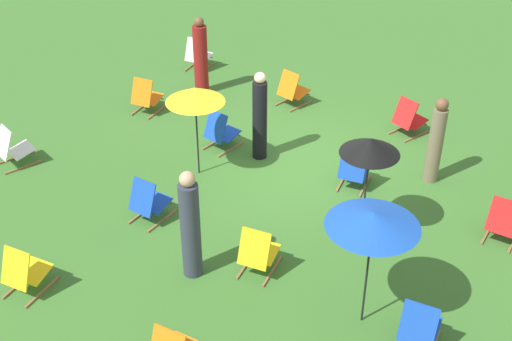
{
  "coord_description": "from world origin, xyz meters",
  "views": [
    {
      "loc": [
        -5.93,
        9.59,
        7.1
      ],
      "look_at": [
        0.0,
        1.2,
        0.5
      ],
      "focal_mm": 47.41,
      "sensor_mm": 36.0,
      "label": 1
    }
  ],
  "objects_px": {
    "deckchair_14": "(13,148)",
    "person_3": "(190,227)",
    "umbrella_0": "(370,146)",
    "person_2": "(260,118)",
    "deckchair_9": "(504,221)",
    "deckchair_13": "(198,55)",
    "deckchair_2": "(292,90)",
    "deckchair_1": "(25,272)",
    "deckchair_4": "(221,132)",
    "deckchair_12": "(258,253)",
    "deckchair_6": "(419,327)",
    "deckchair_5": "(409,119)",
    "deckchair_15": "(354,169)",
    "umbrella_1": "(373,220)",
    "person_1": "(201,58)",
    "umbrella_2": "(195,95)",
    "deckchair_11": "(146,97)",
    "person_0": "(436,142)",
    "deckchair_10": "(149,202)"
  },
  "relations": [
    {
      "from": "deckchair_14",
      "to": "person_3",
      "type": "distance_m",
      "value": 4.95
    },
    {
      "from": "deckchair_13",
      "to": "umbrella_1",
      "type": "relative_size",
      "value": 0.44
    },
    {
      "from": "deckchair_15",
      "to": "person_1",
      "type": "xyz_separation_m",
      "value": [
        4.84,
        -1.48,
        0.5
      ]
    },
    {
      "from": "person_0",
      "to": "person_3",
      "type": "distance_m",
      "value": 5.05
    },
    {
      "from": "person_0",
      "to": "person_1",
      "type": "height_order",
      "value": "person_1"
    },
    {
      "from": "deckchair_2",
      "to": "deckchair_14",
      "type": "distance_m",
      "value": 6.12
    },
    {
      "from": "deckchair_12",
      "to": "umbrella_2",
      "type": "xyz_separation_m",
      "value": [
        2.58,
        -1.68,
        1.3
      ]
    },
    {
      "from": "deckchair_1",
      "to": "deckchair_6",
      "type": "bearing_deg",
      "value": -165.26
    },
    {
      "from": "umbrella_2",
      "to": "deckchair_5",
      "type": "bearing_deg",
      "value": -125.45
    },
    {
      "from": "deckchair_4",
      "to": "umbrella_0",
      "type": "xyz_separation_m",
      "value": [
        -3.71,
        0.95,
        1.39
      ]
    },
    {
      "from": "deckchair_6",
      "to": "deckchair_13",
      "type": "distance_m",
      "value": 10.03
    },
    {
      "from": "deckchair_1",
      "to": "deckchair_5",
      "type": "relative_size",
      "value": 0.96
    },
    {
      "from": "deckchair_14",
      "to": "deckchair_6",
      "type": "bearing_deg",
      "value": -164.31
    },
    {
      "from": "person_0",
      "to": "person_2",
      "type": "height_order",
      "value": "person_2"
    },
    {
      "from": "umbrella_0",
      "to": "person_2",
      "type": "xyz_separation_m",
      "value": [
        2.87,
        -1.12,
        -0.88
      ]
    },
    {
      "from": "deckchair_13",
      "to": "person_3",
      "type": "height_order",
      "value": "person_3"
    },
    {
      "from": "deckchair_14",
      "to": "umbrella_1",
      "type": "bearing_deg",
      "value": -164.03
    },
    {
      "from": "deckchair_12",
      "to": "person_3",
      "type": "distance_m",
      "value": 1.15
    },
    {
      "from": "deckchair_12",
      "to": "umbrella_0",
      "type": "relative_size",
      "value": 0.44
    },
    {
      "from": "deckchair_6",
      "to": "deckchair_13",
      "type": "xyz_separation_m",
      "value": [
        8.39,
        -5.49,
        0.0
      ]
    },
    {
      "from": "deckchair_15",
      "to": "person_3",
      "type": "height_order",
      "value": "person_3"
    },
    {
      "from": "deckchair_15",
      "to": "umbrella_1",
      "type": "relative_size",
      "value": 0.44
    },
    {
      "from": "deckchair_2",
      "to": "deckchair_12",
      "type": "relative_size",
      "value": 0.99
    },
    {
      "from": "deckchair_5",
      "to": "deckchair_14",
      "type": "distance_m",
      "value": 8.03
    },
    {
      "from": "umbrella_2",
      "to": "person_3",
      "type": "height_order",
      "value": "person_3"
    },
    {
      "from": "deckchair_2",
      "to": "person_1",
      "type": "bearing_deg",
      "value": 27.21
    },
    {
      "from": "deckchair_14",
      "to": "person_1",
      "type": "height_order",
      "value": "person_1"
    },
    {
      "from": "deckchair_2",
      "to": "deckchair_10",
      "type": "relative_size",
      "value": 1.0
    },
    {
      "from": "deckchair_1",
      "to": "person_1",
      "type": "xyz_separation_m",
      "value": [
        2.18,
        -6.86,
        0.5
      ]
    },
    {
      "from": "deckchair_5",
      "to": "person_2",
      "type": "bearing_deg",
      "value": 68.86
    },
    {
      "from": "deckchair_5",
      "to": "deckchair_13",
      "type": "distance_m",
      "value": 5.76
    },
    {
      "from": "deckchair_5",
      "to": "umbrella_0",
      "type": "height_order",
      "value": "umbrella_0"
    },
    {
      "from": "deckchair_9",
      "to": "deckchair_13",
      "type": "relative_size",
      "value": 1.0
    },
    {
      "from": "deckchair_11",
      "to": "umbrella_1",
      "type": "bearing_deg",
      "value": 146.4
    },
    {
      "from": "deckchair_6",
      "to": "deckchair_13",
      "type": "bearing_deg",
      "value": -42.32
    },
    {
      "from": "deckchair_5",
      "to": "person_0",
      "type": "bearing_deg",
      "value": 146.33
    },
    {
      "from": "deckchair_2",
      "to": "deckchair_9",
      "type": "height_order",
      "value": "same"
    },
    {
      "from": "deckchair_6",
      "to": "deckchair_1",
      "type": "bearing_deg",
      "value": 14.94
    },
    {
      "from": "person_1",
      "to": "person_3",
      "type": "xyz_separation_m",
      "value": [
        -3.95,
        5.09,
        0.03
      ]
    },
    {
      "from": "deckchair_1",
      "to": "deckchair_4",
      "type": "distance_m",
      "value": 5.07
    },
    {
      "from": "deckchair_6",
      "to": "person_3",
      "type": "relative_size",
      "value": 0.44
    },
    {
      "from": "deckchair_2",
      "to": "deckchair_9",
      "type": "bearing_deg",
      "value": 168.47
    },
    {
      "from": "deckchair_2",
      "to": "person_0",
      "type": "xyz_separation_m",
      "value": [
        -3.83,
        1.11,
        0.47
      ]
    },
    {
      "from": "deckchair_4",
      "to": "umbrella_1",
      "type": "bearing_deg",
      "value": 155.04
    },
    {
      "from": "umbrella_1",
      "to": "umbrella_2",
      "type": "distance_m",
      "value": 4.73
    },
    {
      "from": "deckchair_11",
      "to": "person_2",
      "type": "distance_m",
      "value": 3.21
    },
    {
      "from": "umbrella_1",
      "to": "umbrella_2",
      "type": "relative_size",
      "value": 1.05
    },
    {
      "from": "deckchair_1",
      "to": "deckchair_2",
      "type": "xyz_separation_m",
      "value": [
        0.07,
        -7.53,
        0.0
      ]
    },
    {
      "from": "deckchair_2",
      "to": "deckchair_4",
      "type": "bearing_deg",
      "value": 96.27
    },
    {
      "from": "deckchair_4",
      "to": "deckchair_12",
      "type": "distance_m",
      "value": 3.88
    }
  ]
}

